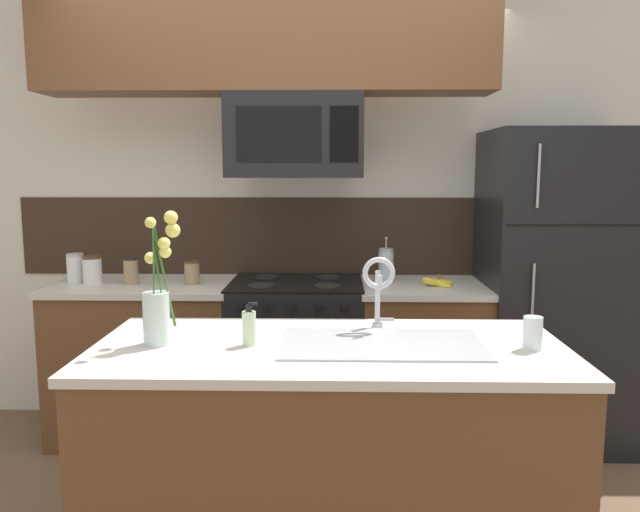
{
  "coord_description": "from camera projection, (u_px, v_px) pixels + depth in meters",
  "views": [
    {
      "loc": [
        0.22,
        -2.63,
        1.57
      ],
      "look_at": [
        0.15,
        0.27,
        1.16
      ],
      "focal_mm": 35.0,
      "sensor_mm": 36.0,
      "label": 1
    }
  ],
  "objects": [
    {
      "name": "back_counter_right",
      "position": [
        421.0,
        361.0,
        3.64
      ],
      "size": [
        0.73,
        0.65,
        0.91
      ],
      "color": "brown",
      "rests_on": "ground"
    },
    {
      "name": "rear_partition",
      "position": [
        347.0,
        212.0,
        3.91
      ],
      "size": [
        5.2,
        0.1,
        2.6
      ],
      "primitive_type": "cube",
      "color": "silver",
      "rests_on": "ground"
    },
    {
      "name": "banana_bunch",
      "position": [
        438.0,
        282.0,
        3.51
      ],
      "size": [
        0.19,
        0.12,
        0.08
      ],
      "color": "yellow",
      "rests_on": "back_counter_right"
    },
    {
      "name": "drinking_glass",
      "position": [
        533.0,
        333.0,
        2.27
      ],
      "size": [
        0.07,
        0.07,
        0.12
      ],
      "color": "silver",
      "rests_on": "island_counter"
    },
    {
      "name": "back_counter_left",
      "position": [
        147.0,
        359.0,
        3.67
      ],
      "size": [
        1.04,
        0.65,
        0.91
      ],
      "color": "brown",
      "rests_on": "ground"
    },
    {
      "name": "splash_band",
      "position": [
        299.0,
        236.0,
        3.88
      ],
      "size": [
        3.48,
        0.01,
        0.48
      ],
      "primitive_type": "cube",
      "color": "#332319",
      "rests_on": "rear_partition"
    },
    {
      "name": "island_counter",
      "position": [
        329.0,
        458.0,
        2.41
      ],
      "size": [
        1.77,
        0.81,
        0.91
      ],
      "color": "brown",
      "rests_on": "ground"
    },
    {
      "name": "storage_jar_medium",
      "position": [
        92.0,
        270.0,
        3.57
      ],
      "size": [
        0.11,
        0.11,
        0.16
      ],
      "color": "silver",
      "rests_on": "back_counter_left"
    },
    {
      "name": "sink_faucet",
      "position": [
        379.0,
        283.0,
        2.53
      ],
      "size": [
        0.14,
        0.14,
        0.31
      ],
      "color": "#B7BABF",
      "rests_on": "island_counter"
    },
    {
      "name": "storage_jar_tall",
      "position": [
        75.0,
        268.0,
        3.63
      ],
      "size": [
        0.1,
        0.1,
        0.17
      ],
      "color": "silver",
      "rests_on": "back_counter_left"
    },
    {
      "name": "refrigerator",
      "position": [
        556.0,
        288.0,
        3.58
      ],
      "size": [
        0.83,
        0.74,
        1.78
      ],
      "color": "black",
      "rests_on": "ground"
    },
    {
      "name": "storage_jar_squat",
      "position": [
        192.0,
        272.0,
        3.57
      ],
      "size": [
        0.09,
        0.09,
        0.14
      ],
      "color": "#997F5B",
      "rests_on": "back_counter_left"
    },
    {
      "name": "french_press",
      "position": [
        386.0,
        265.0,
        3.62
      ],
      "size": [
        0.09,
        0.09,
        0.27
      ],
      "color": "silver",
      "rests_on": "back_counter_right"
    },
    {
      "name": "dish_soap_bottle",
      "position": [
        249.0,
        328.0,
        2.32
      ],
      "size": [
        0.06,
        0.05,
        0.16
      ],
      "color": "beige",
      "rests_on": "island_counter"
    },
    {
      "name": "kitchen_sink",
      "position": [
        381.0,
        362.0,
        2.35
      ],
      "size": [
        0.76,
        0.43,
        0.16
      ],
      "color": "#ADAFB5",
      "rests_on": "island_counter"
    },
    {
      "name": "flower_vase",
      "position": [
        158.0,
        304.0,
        2.33
      ],
      "size": [
        0.14,
        0.14,
        0.5
      ],
      "color": "silver",
      "rests_on": "island_counter"
    },
    {
      "name": "stove_range",
      "position": [
        297.0,
        359.0,
        3.65
      ],
      "size": [
        0.76,
        0.64,
        0.93
      ],
      "color": "black",
      "rests_on": "ground"
    },
    {
      "name": "microwave",
      "position": [
        295.0,
        136.0,
        3.45
      ],
      "size": [
        0.74,
        0.4,
        0.45
      ],
      "color": "black"
    },
    {
      "name": "upper_cabinet_band",
      "position": [
        265.0,
        37.0,
        3.36
      ],
      "size": [
        2.47,
        0.34,
        0.6
      ],
      "primitive_type": "cube",
      "color": "brown"
    },
    {
      "name": "storage_jar_short",
      "position": [
        131.0,
        271.0,
        3.57
      ],
      "size": [
        0.08,
        0.08,
        0.16
      ],
      "color": "#997F5B",
      "rests_on": "back_counter_left"
    }
  ]
}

